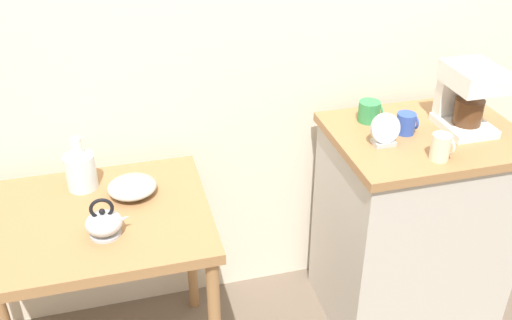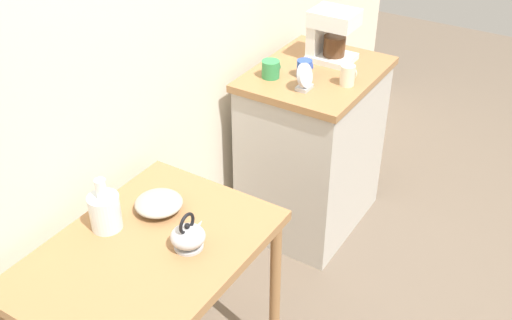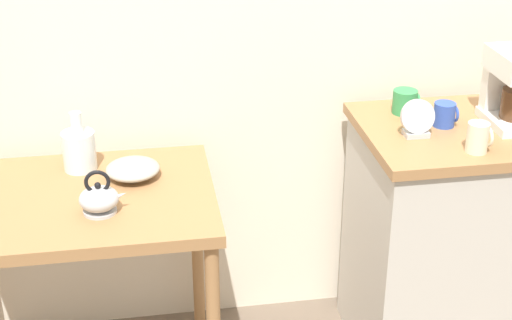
# 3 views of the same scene
# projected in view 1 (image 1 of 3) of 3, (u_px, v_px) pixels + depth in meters

# --- Properties ---
(wooden_table) EXTENTS (0.89, 0.64, 0.78)m
(wooden_table) POSITION_uv_depth(u_px,v_px,m) (83.00, 240.00, 2.02)
(wooden_table) COLOR #9E7044
(wooden_table) RESTS_ON ground_plane
(kitchen_counter) EXTENTS (0.73, 0.57, 0.91)m
(kitchen_counter) POSITION_uv_depth(u_px,v_px,m) (412.00, 226.00, 2.46)
(kitchen_counter) COLOR #BCB7AD
(kitchen_counter) RESTS_ON ground_plane
(bowl_stoneware) EXTENTS (0.18, 0.18, 0.06)m
(bowl_stoneware) POSITION_uv_depth(u_px,v_px,m) (132.00, 187.00, 2.08)
(bowl_stoneware) COLOR #9E998C
(bowl_stoneware) RESTS_ON wooden_table
(teakettle) EXTENTS (0.15, 0.12, 0.14)m
(teakettle) POSITION_uv_depth(u_px,v_px,m) (104.00, 223.00, 1.87)
(teakettle) COLOR #B2B5BA
(teakettle) RESTS_ON wooden_table
(glass_carafe_vase) EXTENTS (0.11, 0.11, 0.21)m
(glass_carafe_vase) POSITION_uv_depth(u_px,v_px,m) (81.00, 170.00, 2.10)
(glass_carafe_vase) COLOR silver
(glass_carafe_vase) RESTS_ON wooden_table
(coffee_maker) EXTENTS (0.18, 0.22, 0.26)m
(coffee_maker) POSITION_uv_depth(u_px,v_px,m) (467.00, 94.00, 2.20)
(coffee_maker) COLOR white
(coffee_maker) RESTS_ON kitchen_counter
(mug_tall_green) EXTENTS (0.09, 0.09, 0.08)m
(mug_tall_green) POSITION_uv_depth(u_px,v_px,m) (369.00, 111.00, 2.29)
(mug_tall_green) COLOR #338C4C
(mug_tall_green) RESTS_ON kitchen_counter
(mug_small_cream) EXTENTS (0.08, 0.07, 0.10)m
(mug_small_cream) POSITION_uv_depth(u_px,v_px,m) (441.00, 147.00, 2.03)
(mug_small_cream) COLOR beige
(mug_small_cream) RESTS_ON kitchen_counter
(mug_blue) EXTENTS (0.08, 0.07, 0.08)m
(mug_blue) POSITION_uv_depth(u_px,v_px,m) (406.00, 123.00, 2.21)
(mug_blue) COLOR #2D4CAD
(mug_blue) RESTS_ON kitchen_counter
(table_clock) EXTENTS (0.11, 0.06, 0.13)m
(table_clock) POSITION_uv_depth(u_px,v_px,m) (385.00, 131.00, 2.12)
(table_clock) COLOR #B2B5BA
(table_clock) RESTS_ON kitchen_counter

